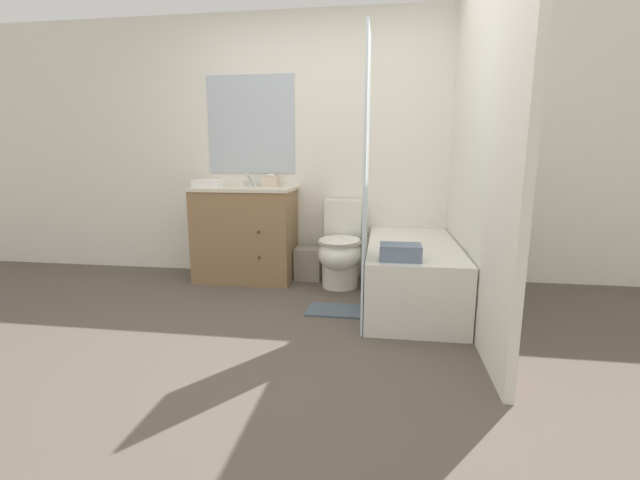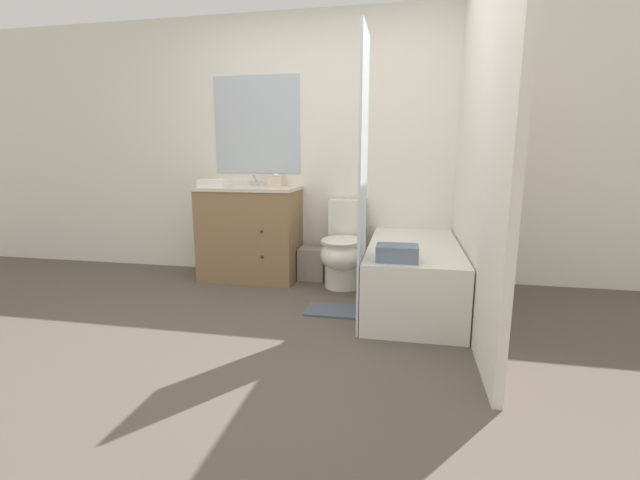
{
  "view_description": "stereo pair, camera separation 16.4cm",
  "coord_description": "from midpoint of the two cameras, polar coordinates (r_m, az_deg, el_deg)",
  "views": [
    {
      "loc": [
        0.58,
        -2.48,
        1.18
      ],
      "look_at": [
        0.1,
        0.75,
        0.53
      ],
      "focal_mm": 24.0,
      "sensor_mm": 36.0,
      "label": 1
    },
    {
      "loc": [
        0.74,
        -2.45,
        1.18
      ],
      "look_at": [
        0.1,
        0.75,
        0.53
      ],
      "focal_mm": 24.0,
      "sensor_mm": 36.0,
      "label": 2
    }
  ],
  "objects": [
    {
      "name": "wall_back",
      "position": [
        4.21,
        -0.66,
        12.15
      ],
      "size": [
        8.0,
        0.06,
        2.5
      ],
      "color": "white",
      "rests_on": "ground_plane"
    },
    {
      "name": "shower_curtain",
      "position": [
        2.88,
        4.48,
        7.28
      ],
      "size": [
        0.02,
        0.44,
        1.96
      ],
      "color": "silver",
      "rests_on": "ground_plane"
    },
    {
      "name": "bath_towel_folded",
      "position": [
        2.89,
        9.06,
        -1.62
      ],
      "size": [
        0.27,
        0.19,
        0.11
      ],
      "color": "slate",
      "rests_on": "bathtub"
    },
    {
      "name": "hand_towel_folded",
      "position": [
        4.1,
        -15.87,
        7.21
      ],
      "size": [
        0.24,
        0.18,
        0.07
      ],
      "color": "white",
      "rests_on": "vanity_cabinet"
    },
    {
      "name": "bath_mat",
      "position": [
        3.34,
        1.15,
        -9.38
      ],
      "size": [
        0.5,
        0.29,
        0.02
      ],
      "color": "#4C5660",
      "rests_on": "ground_plane"
    },
    {
      "name": "wall_right",
      "position": [
        3.35,
        18.23,
        11.82
      ],
      "size": [
        0.05,
        2.67,
        2.5
      ],
      "color": "white",
      "rests_on": "ground_plane"
    },
    {
      "name": "ground_plane",
      "position": [
        2.81,
        -6.11,
        -13.69
      ],
      "size": [
        14.0,
        14.0,
        0.0
      ],
      "primitive_type": "plane",
      "color": "brown"
    },
    {
      "name": "tissue_box",
      "position": [
        4.18,
        -7.66,
        7.8
      ],
      "size": [
        0.13,
        0.12,
        0.12
      ],
      "color": "beige",
      "rests_on": "vanity_cabinet"
    },
    {
      "name": "bathtub",
      "position": [
        3.52,
        10.81,
        -4.34
      ],
      "size": [
        0.7,
        1.49,
        0.5
      ],
      "color": "silver",
      "rests_on": "ground_plane"
    },
    {
      "name": "toilet",
      "position": [
        3.88,
        1.54,
        -1.35
      ],
      "size": [
        0.39,
        0.69,
        0.77
      ],
      "color": "silver",
      "rests_on": "ground_plane"
    },
    {
      "name": "sink_faucet",
      "position": [
        4.29,
        -10.37,
        7.59
      ],
      "size": [
        0.14,
        0.12,
        0.12
      ],
      "color": "silver",
      "rests_on": "vanity_cabinet"
    },
    {
      "name": "wastebasket",
      "position": [
        4.15,
        -2.7,
        -3.17
      ],
      "size": [
        0.25,
        0.21,
        0.31
      ],
      "color": "gray",
      "rests_on": "ground_plane"
    },
    {
      "name": "vanity_cabinet",
      "position": [
        4.17,
        -10.96,
        0.95
      ],
      "size": [
        0.93,
        0.57,
        0.89
      ],
      "color": "olive",
      "rests_on": "ground_plane"
    }
  ]
}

